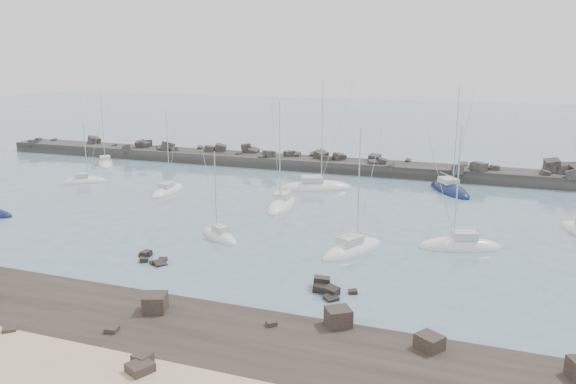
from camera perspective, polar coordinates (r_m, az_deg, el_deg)
The scene contains 14 objects.
ground at distance 59.99m, azimuth -5.47°, elevation -4.49°, with size 400.00×400.00×0.00m, color slate.
rock_shelf at distance 42.59m, azimuth -18.34°, elevation -12.94°, with size 140.00×12.49×1.97m.
rock_cluster_near at distance 54.32m, azimuth -13.63°, elevation -6.73°, with size 4.08×3.00×1.16m.
rock_cluster_far at distance 46.25m, azimuth 3.90°, elevation -9.79°, with size 4.02×3.54×1.49m.
breakwater at distance 96.64m, azimuth 0.42°, elevation 2.71°, with size 115.00×7.18×5.43m.
sailboat_0 at distance 90.34m, azimuth -19.97°, elevation 0.99°, with size 6.06×5.46×10.07m.
sailboat_1 at distance 104.40m, azimuth -18.05°, elevation 2.75°, with size 7.23×8.11×13.15m.
sailboat_3 at distance 80.57m, azimuth -12.12°, elevation 0.06°, with size 2.83×7.96×12.37m.
sailboat_4 at distance 80.82m, azimuth 2.79°, elevation 0.40°, with size 11.07×7.84×16.79m.
sailboat_5 at distance 59.46m, azimuth -6.98°, elevation -4.56°, with size 6.25×4.95×10.02m.
sailboat_6 at distance 71.30m, azimuth -0.66°, elevation -1.38°, with size 3.72×9.33×14.41m.
sailboat_7 at distance 55.39m, azimuth 6.56°, elevation -5.91°, with size 6.01×8.47×13.10m.
sailboat_8 at distance 82.44m, azimuth 16.08°, elevation 0.14°, with size 7.90×10.21×15.86m.
sailboat_9 at distance 58.56m, azimuth 17.07°, elevation -5.35°, with size 8.59×4.86×13.15m.
Camera 1 is at (24.82, -51.37, 18.54)m, focal length 35.00 mm.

